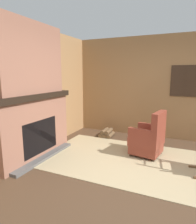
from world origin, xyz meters
name	(u,v)px	position (x,y,z in m)	size (l,w,h in m)	color
ground_plane	(143,179)	(0.00, 0.00, 0.00)	(14.00, 14.00, 0.00)	#4C3523
wood_panel_wall_left	(24,92)	(-2.41, 0.00, 1.32)	(0.06, 5.37, 2.65)	#9E7247
wood_panel_wall_back	(165,88)	(0.01, 2.41, 1.33)	(5.37, 0.09, 2.65)	#9E7247
fireplace_hearth	(34,126)	(-2.20, 0.00, 0.65)	(0.55, 1.94, 1.30)	#93604C
chimney_breast	(30,58)	(-2.21, 0.00, 1.97)	(0.30, 1.62, 1.33)	#93604C
area_rug	(130,160)	(-0.39, 0.61, 0.01)	(3.48, 2.10, 0.01)	tan
armchair	(149,139)	(-0.11, 1.00, 0.36)	(0.68, 0.68, 0.95)	brown
firewood_stack	(107,133)	(-1.38, 1.86, 0.09)	(0.35, 0.44, 0.21)	brown
oil_lamp_vase	(0,91)	(-2.25, -0.68, 1.39)	(0.11, 0.11, 0.26)	#47708E
storage_case	(36,89)	(-2.25, 0.17, 1.38)	(0.14, 0.21, 0.15)	black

